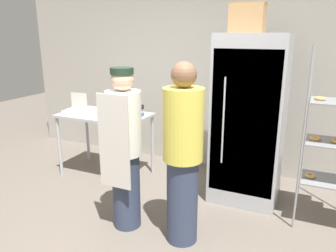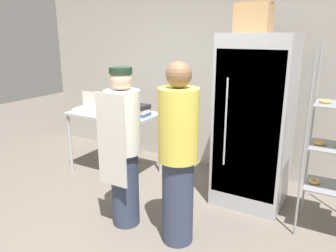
{
  "view_description": "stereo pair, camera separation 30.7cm",
  "coord_description": "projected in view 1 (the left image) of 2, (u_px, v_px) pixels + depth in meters",
  "views": [
    {
      "loc": [
        1.36,
        -2.28,
        1.94
      ],
      "look_at": [
        0.03,
        0.66,
        1.02
      ],
      "focal_mm": 35.0,
      "sensor_mm": 36.0,
      "label": 1
    },
    {
      "loc": [
        1.64,
        -2.14,
        1.94
      ],
      "look_at": [
        0.03,
        0.66,
        1.02
      ],
      "focal_mm": 35.0,
      "sensor_mm": 36.0,
      "label": 2
    }
  ],
  "objects": [
    {
      "name": "ground_plane",
      "position": [
        136.0,
        248.0,
        3.07
      ],
      "size": [
        14.0,
        14.0,
        0.0
      ],
      "primitive_type": "plane",
      "color": "#6B6056"
    },
    {
      "name": "baking_rack",
      "position": [
        336.0,
        143.0,
        3.22
      ],
      "size": [
        0.62,
        0.46,
        1.83
      ],
      "color": "#93969B",
      "rests_on": "ground_plane"
    },
    {
      "name": "refrigerator",
      "position": [
        249.0,
        120.0,
        3.78
      ],
      "size": [
        0.77,
        0.73,
        1.94
      ],
      "color": "#ADAFB5",
      "rests_on": "ground_plane"
    },
    {
      "name": "cardboard_storage_box",
      "position": [
        248.0,
        18.0,
        3.54
      ],
      "size": [
        0.37,
        0.29,
        0.31
      ],
      "color": "#A87F51",
      "rests_on": "refrigerator"
    },
    {
      "name": "person_customer",
      "position": [
        183.0,
        155.0,
        2.97
      ],
      "size": [
        0.36,
        0.36,
        1.71
      ],
      "color": "#333D56",
      "rests_on": "ground_plane"
    },
    {
      "name": "donut_box",
      "position": [
        75.0,
        110.0,
        4.46
      ],
      "size": [
        0.27,
        0.23,
        0.27
      ],
      "color": "silver",
      "rests_on": "prep_counter"
    },
    {
      "name": "binder_stack",
      "position": [
        131.0,
        111.0,
        4.3
      ],
      "size": [
        0.28,
        0.22,
        0.15
      ],
      "color": "#2D5193",
      "rests_on": "prep_counter"
    },
    {
      "name": "person_baker",
      "position": [
        124.0,
        148.0,
        3.21
      ],
      "size": [
        0.35,
        0.36,
        1.64
      ],
      "color": "#333D56",
      "rests_on": "ground_plane"
    },
    {
      "name": "prep_counter",
      "position": [
        105.0,
        121.0,
        4.47
      ],
      "size": [
        1.21,
        0.69,
        0.88
      ],
      "color": "#ADAFB5",
      "rests_on": "ground_plane"
    },
    {
      "name": "blender_pitcher",
      "position": [
        106.0,
        107.0,
        4.38
      ],
      "size": [
        0.14,
        0.14,
        0.24
      ],
      "color": "black",
      "rests_on": "prep_counter"
    },
    {
      "name": "back_wall",
      "position": [
        213.0,
        74.0,
        4.7
      ],
      "size": [
        6.4,
        0.12,
        2.74
      ],
      "primitive_type": "cube",
      "color": "#ADA89E",
      "rests_on": "ground_plane"
    }
  ]
}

